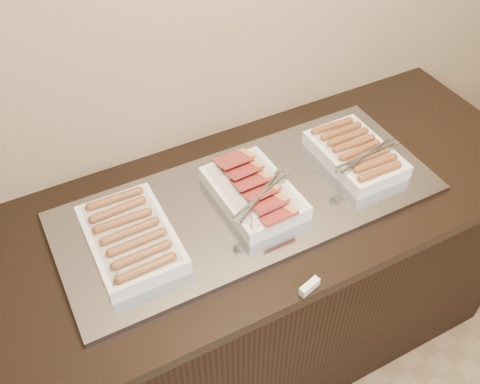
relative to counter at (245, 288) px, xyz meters
name	(u,v)px	position (x,y,z in m)	size (l,w,h in m)	color
counter	(245,288)	(0.00, 0.00, 0.00)	(2.06, 0.76, 0.90)	black
warming_tray	(249,202)	(0.01, 0.00, 0.46)	(1.20, 0.50, 0.02)	#9497A2
dish_left	(131,238)	(-0.37, 0.00, 0.50)	(0.23, 0.35, 0.07)	silver
dish_center	(254,192)	(0.03, 0.00, 0.50)	(0.26, 0.35, 0.09)	silver
dish_right	(356,153)	(0.42, 0.00, 0.50)	(0.27, 0.32, 0.08)	silver
label_holder	(309,287)	(0.00, -0.36, 0.46)	(0.07, 0.02, 0.03)	silver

